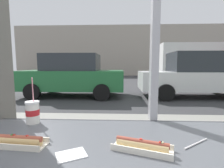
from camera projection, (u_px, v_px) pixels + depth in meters
The scene contains 11 objects.
ground_plane at pixel (124, 90), 9.15m from camera, with size 60.00×60.00×0.00m, color #38383A.
sidewalk_strip at pixel (133, 142), 2.79m from camera, with size 16.00×2.80×0.12m, color gray.
building_facade_far at pixel (121, 51), 21.92m from camera, with size 28.00×1.20×6.45m, color #A89E8E.
soda_cup_left at pixel (33, 112), 1.08m from camera, with size 0.09×0.09×0.30m.
hotdog_tray_near at pixel (142, 146), 0.73m from camera, with size 0.28×0.17×0.05m.
hotdog_tray_far at pixel (20, 141), 0.78m from camera, with size 0.25×0.11×0.05m.
loose_straw at pixel (196, 144), 0.79m from camera, with size 0.01×0.01×0.19m, color white.
napkin_wrapper at pixel (71, 155), 0.70m from camera, with size 0.12×0.09×0.00m, color white.
parked_car_green at pixel (73, 75), 7.16m from camera, with size 4.32×2.04×1.80m.
parked_car_white at pixel (196, 75), 6.92m from camera, with size 4.55×1.92×1.87m.
box_truck at pixel (210, 62), 11.15m from camera, with size 7.04×2.44×2.73m.
Camera 1 is at (-0.24, -1.07, 1.33)m, focal length 26.66 mm.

